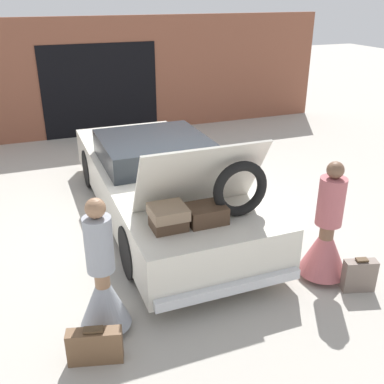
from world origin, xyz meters
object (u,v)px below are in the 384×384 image
at_px(person_left, 103,286).
at_px(person_right, 326,238).
at_px(car, 160,181).
at_px(suitcase_beside_left_person, 95,346).
at_px(suitcase_beside_right_person, 359,275).

bearing_deg(person_left, person_right, 78.60).
xyz_separation_m(car, suitcase_beside_left_person, (-1.56, -2.80, -0.39)).
height_order(person_left, suitcase_beside_right_person, person_left).
relative_size(car, person_left, 3.34).
xyz_separation_m(person_right, suitcase_beside_right_person, (0.23, -0.40, -0.34)).
bearing_deg(suitcase_beside_left_person, person_left, 65.99).
xyz_separation_m(car, person_right, (1.37, -2.40, -0.03)).
height_order(person_right, suitcase_beside_left_person, person_right).
distance_m(suitcase_beside_left_person, suitcase_beside_right_person, 3.16).
height_order(car, person_left, car).
bearing_deg(suitcase_beside_right_person, car, 119.83).
distance_m(person_left, suitcase_beside_left_person, 0.59).
relative_size(person_left, suitcase_beside_right_person, 3.53).
bearing_deg(suitcase_beside_right_person, person_left, 172.03).
bearing_deg(car, person_right, -60.25).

